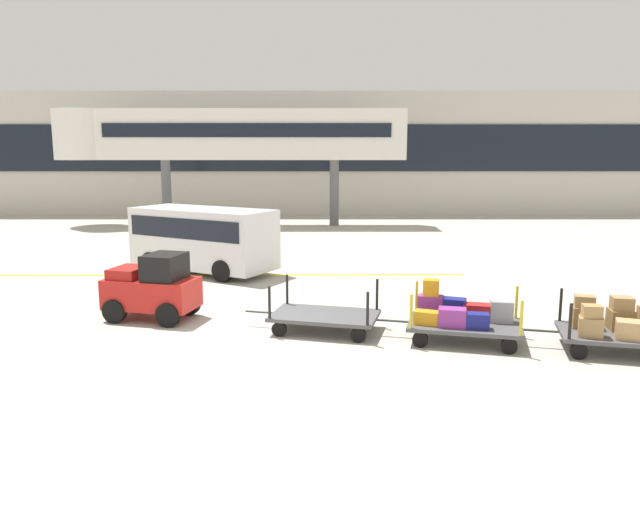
{
  "coord_description": "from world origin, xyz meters",
  "views": [
    {
      "loc": [
        1.39,
        -12.27,
        3.92
      ],
      "look_at": [
        1.46,
        3.05,
        1.27
      ],
      "focal_mm": 33.77,
      "sensor_mm": 36.0,
      "label": 1
    }
  ],
  "objects": [
    {
      "name": "baggage_cart_tail",
      "position": [
        7.32,
        -0.87,
        0.54
      ],
      "size": [
        3.09,
        1.91,
        1.1
      ],
      "color": "#4C4C4F",
      "rests_on": "ground_plane"
    },
    {
      "name": "terminal_building",
      "position": [
        0.0,
        25.98,
        3.77
      ],
      "size": [
        62.6,
        2.51,
        7.53
      ],
      "color": "#BCB7AD",
      "rests_on": "ground_plane"
    },
    {
      "name": "ground_plane",
      "position": [
        0.0,
        0.0,
        0.0
      ],
      "size": [
        120.0,
        120.0,
        0.0
      ],
      "primitive_type": "plane",
      "color": "#B2ADA0"
    },
    {
      "name": "apron_lead_line",
      "position": [
        -2.95,
        6.67,
        0.0
      ],
      "size": [
        17.97,
        0.4,
        0.01
      ],
      "primitive_type": "cube",
      "rotation": [
        0.0,
        0.0,
        0.01
      ],
      "color": "yellow",
      "rests_on": "ground_plane"
    },
    {
      "name": "baggage_cart_middle",
      "position": [
        4.33,
        -0.09,
        0.52
      ],
      "size": [
        3.09,
        1.91,
        1.21
      ],
      "color": "#4C4C4F",
      "rests_on": "ground_plane"
    },
    {
      "name": "baggage_cart_lead",
      "position": [
        1.48,
        0.55,
        0.35
      ],
      "size": [
        3.09,
        1.91,
        1.1
      ],
      "color": "#4C4C4F",
      "rests_on": "ground_plane"
    },
    {
      "name": "jet_bridge",
      "position": [
        -4.06,
        19.99,
        4.75
      ],
      "size": [
        18.42,
        3.0,
        6.09
      ],
      "color": "silver",
      "rests_on": "ground_plane"
    },
    {
      "name": "baggage_tug",
      "position": [
        -2.55,
        1.55,
        0.75
      ],
      "size": [
        2.3,
        1.65,
        1.58
      ],
      "color": "red",
      "rests_on": "ground_plane"
    },
    {
      "name": "shuttle_van",
      "position": [
        -2.44,
        7.18,
        1.23
      ],
      "size": [
        5.11,
        4.04,
        2.1
      ],
      "color": "silver",
      "rests_on": "ground_plane"
    }
  ]
}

